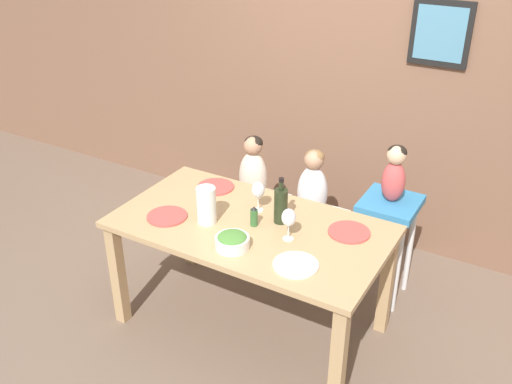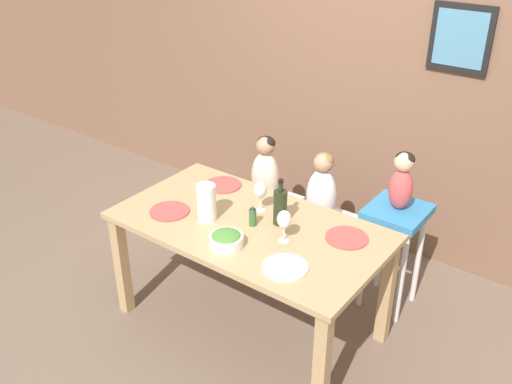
% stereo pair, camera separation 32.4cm
% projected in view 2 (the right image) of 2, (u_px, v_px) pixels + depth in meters
% --- Properties ---
extents(ground_plane, '(14.00, 14.00, 0.00)m').
position_uv_depth(ground_plane, '(250.00, 323.00, 3.63)').
color(ground_plane, '#705B4C').
extents(wall_back, '(10.00, 0.09, 2.70)m').
position_uv_depth(wall_back, '(370.00, 65.00, 3.98)').
color(wall_back, brown).
rests_on(wall_back, ground_plane).
extents(dining_table, '(1.58, 0.86, 0.74)m').
position_uv_depth(dining_table, '(249.00, 238.00, 3.33)').
color(dining_table, tan).
rests_on(dining_table, ground_plane).
extents(chair_far_left, '(0.41, 0.44, 0.45)m').
position_uv_depth(chair_far_left, '(265.00, 208.00, 4.16)').
color(chair_far_left, silver).
rests_on(chair_far_left, ground_plane).
extents(chair_far_center, '(0.41, 0.44, 0.45)m').
position_uv_depth(chair_far_center, '(319.00, 228.00, 3.92)').
color(chair_far_center, silver).
rests_on(chair_far_center, ground_plane).
extents(chair_right_highchair, '(0.35, 0.37, 0.72)m').
position_uv_depth(chair_right_highchair, '(395.00, 229.00, 3.54)').
color(chair_right_highchair, silver).
rests_on(chair_right_highchair, ground_plane).
extents(person_child_left, '(0.21, 0.17, 0.50)m').
position_uv_depth(person_child_left, '(265.00, 170.00, 4.01)').
color(person_child_left, beige).
rests_on(person_child_left, chair_far_left).
extents(person_child_center, '(0.21, 0.17, 0.50)m').
position_uv_depth(person_child_center, '(322.00, 188.00, 3.77)').
color(person_child_center, silver).
rests_on(person_child_center, chair_far_center).
extents(person_baby_right, '(0.15, 0.12, 0.37)m').
position_uv_depth(person_baby_right, '(402.00, 179.00, 3.38)').
color(person_baby_right, '#C64C4C').
rests_on(person_baby_right, chair_right_highchair).
extents(wine_bottle, '(0.08, 0.08, 0.28)m').
position_uv_depth(wine_bottle, '(280.00, 206.00, 3.24)').
color(wine_bottle, '#232D19').
rests_on(wine_bottle, dining_table).
extents(paper_towel_roll, '(0.11, 0.11, 0.22)m').
position_uv_depth(paper_towel_roll, '(207.00, 202.00, 3.28)').
color(paper_towel_roll, white).
rests_on(paper_towel_roll, dining_table).
extents(wine_glass_near, '(0.08, 0.08, 0.19)m').
position_uv_depth(wine_glass_near, '(284.00, 220.00, 3.06)').
color(wine_glass_near, white).
rests_on(wine_glass_near, dining_table).
extents(wine_glass_far, '(0.08, 0.08, 0.19)m').
position_uv_depth(wine_glass_far, '(260.00, 191.00, 3.35)').
color(wine_glass_far, white).
rests_on(wine_glass_far, dining_table).
extents(salad_bowl_large, '(0.19, 0.19, 0.09)m').
position_uv_depth(salad_bowl_large, '(226.00, 239.00, 3.06)').
color(salad_bowl_large, white).
rests_on(salad_bowl_large, dining_table).
extents(dinner_plate_front_left, '(0.24, 0.24, 0.01)m').
position_uv_depth(dinner_plate_front_left, '(169.00, 211.00, 3.40)').
color(dinner_plate_front_left, '#D14C47').
rests_on(dinner_plate_front_left, dining_table).
extents(dinner_plate_back_left, '(0.24, 0.24, 0.01)m').
position_uv_depth(dinner_plate_back_left, '(223.00, 185.00, 3.69)').
color(dinner_plate_back_left, '#D14C47').
rests_on(dinner_plate_back_left, dining_table).
extents(dinner_plate_back_right, '(0.24, 0.24, 0.01)m').
position_uv_depth(dinner_plate_back_right, '(347.00, 238.00, 3.14)').
color(dinner_plate_back_right, '#D14C47').
rests_on(dinner_plate_back_right, dining_table).
extents(dinner_plate_front_right, '(0.24, 0.24, 0.01)m').
position_uv_depth(dinner_plate_front_right, '(285.00, 267.00, 2.90)').
color(dinner_plate_front_right, silver).
rests_on(dinner_plate_front_right, dining_table).
extents(condiment_bottle_hot_sauce, '(0.04, 0.04, 0.12)m').
position_uv_depth(condiment_bottle_hot_sauce, '(253.00, 216.00, 3.24)').
color(condiment_bottle_hot_sauce, '#336633').
rests_on(condiment_bottle_hot_sauce, dining_table).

